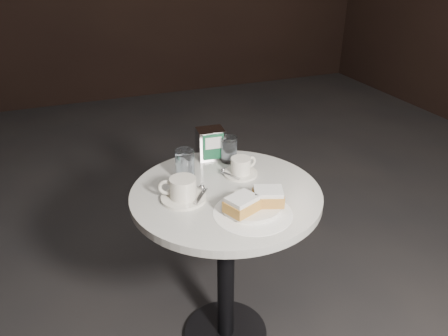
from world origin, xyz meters
TOP-DOWN VIEW (x-y plane):
  - ground at (0.00, 0.00)m, footprint 7.00×7.00m
  - cafe_table at (0.00, 0.00)m, footprint 0.70×0.70m
  - sugar_spill at (0.03, -0.17)m, footprint 0.31×0.31m
  - beignet_plate at (0.04, -0.15)m, footprint 0.23×0.22m
  - coffee_cup_left at (-0.16, 0.00)m, footprint 0.21×0.21m
  - coffee_cup_right at (0.10, 0.10)m, footprint 0.16×0.16m
  - water_glass_left at (-0.11, 0.15)m, footprint 0.07×0.07m
  - water_glass_right at (0.10, 0.22)m, footprint 0.08×0.08m
  - napkin_dispenser at (0.04, 0.28)m, footprint 0.12×0.10m

SIDE VIEW (x-z plane):
  - ground at x=0.00m, z-range 0.00..0.00m
  - cafe_table at x=0.00m, z-range 0.17..0.92m
  - sugar_spill at x=0.03m, z-range 0.74..0.75m
  - beignet_plate at x=0.04m, z-range 0.74..0.81m
  - coffee_cup_right at x=0.10m, z-range 0.74..0.81m
  - coffee_cup_left at x=-0.16m, z-range 0.74..0.82m
  - water_glass_right at x=0.10m, z-range 0.74..0.85m
  - water_glass_left at x=-0.11m, z-range 0.74..0.86m
  - napkin_dispenser at x=0.04m, z-range 0.75..0.87m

